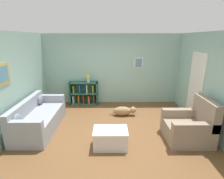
{
  "coord_description": "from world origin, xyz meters",
  "views": [
    {
      "loc": [
        -0.03,
        -4.29,
        2.43
      ],
      "look_at": [
        0.0,
        0.4,
        1.05
      ],
      "focal_mm": 28.0,
      "sensor_mm": 36.0,
      "label": 1
    }
  ],
  "objects": [
    {
      "name": "couch",
      "position": [
        -2.02,
        0.1,
        0.31
      ],
      "size": [
        0.87,
        1.99,
        0.83
      ],
      "color": "#9399A3",
      "rests_on": "ground_plane"
    },
    {
      "name": "wall_back",
      "position": [
        0.0,
        2.25,
        1.3
      ],
      "size": [
        5.6,
        0.13,
        2.6
      ],
      "color": "#93BCB2",
      "rests_on": "ground_plane"
    },
    {
      "name": "bookshelf",
      "position": [
        -1.06,
        2.05,
        0.41
      ],
      "size": [
        1.05,
        0.31,
        0.86
      ],
      "color": "#2D6B56",
      "rests_on": "ground_plane"
    },
    {
      "name": "wall_left",
      "position": [
        -2.55,
        -0.0,
        1.3
      ],
      "size": [
        0.13,
        5.0,
        2.6
      ],
      "color": "#93BCB2",
      "rests_on": "ground_plane"
    },
    {
      "name": "dog",
      "position": [
        0.39,
        0.96,
        0.16
      ],
      "size": [
        0.89,
        0.27,
        0.3
      ],
      "color": "#9E7A4C",
      "rests_on": "ground_plane"
    },
    {
      "name": "coffee_table",
      "position": [
        -0.04,
        -0.75,
        0.23
      ],
      "size": [
        0.78,
        0.52,
        0.43
      ],
      "color": "silver",
      "rests_on": "ground_plane"
    },
    {
      "name": "ground_plane",
      "position": [
        0.0,
        0.0,
        0.0
      ],
      "size": [
        14.0,
        14.0,
        0.0
      ],
      "primitive_type": "plane",
      "color": "brown"
    },
    {
      "name": "vase",
      "position": [
        -0.87,
        2.03,
        1.02
      ],
      "size": [
        0.15,
        0.15,
        0.29
      ],
      "color": "silver",
      "rests_on": "bookshelf"
    },
    {
      "name": "recliner_chair",
      "position": [
        1.9,
        -0.45,
        0.35
      ],
      "size": [
        1.01,
        0.98,
        1.06
      ],
      "color": "gray",
      "rests_on": "ground_plane"
    },
    {
      "name": "wall_right",
      "position": [
        2.55,
        0.02,
        1.29
      ],
      "size": [
        0.16,
        5.0,
        2.6
      ],
      "color": "#93BCB2",
      "rests_on": "ground_plane"
    }
  ]
}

